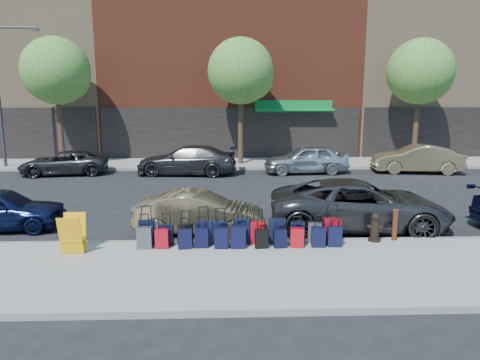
{
  "coord_description": "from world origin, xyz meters",
  "views": [
    {
      "loc": [
        -0.37,
        -15.82,
        4.03
      ],
      "look_at": [
        0.1,
        -1.5,
        1.26
      ],
      "focal_mm": 32.0,
      "sensor_mm": 36.0,
      "label": 1
    }
  ],
  "objects_px": {
    "streetlight": "(1,86)",
    "display_rack": "(73,234)",
    "tree_center": "(243,73)",
    "suitcase_front_5": "(242,231)",
    "car_far_3": "(417,159)",
    "tree_right": "(422,73)",
    "car_near_1": "(199,213)",
    "tree_left": "(59,73)",
    "bollard": "(395,225)",
    "car_near_2": "(359,205)",
    "car_far_2": "(306,159)",
    "car_far_0": "(64,163)",
    "fire_hydrant": "(375,228)",
    "car_far_1": "(187,160)"
  },
  "relations": [
    {
      "from": "car_near_2",
      "to": "car_far_1",
      "type": "relative_size",
      "value": 1.04
    },
    {
      "from": "tree_center",
      "to": "car_far_3",
      "type": "relative_size",
      "value": 1.57
    },
    {
      "from": "suitcase_front_5",
      "to": "car_far_0",
      "type": "height_order",
      "value": "car_far_0"
    },
    {
      "from": "fire_hydrant",
      "to": "bollard",
      "type": "bearing_deg",
      "value": 26.15
    },
    {
      "from": "bollard",
      "to": "car_near_2",
      "type": "relative_size",
      "value": 0.16
    },
    {
      "from": "suitcase_front_5",
      "to": "car_far_1",
      "type": "height_order",
      "value": "car_far_1"
    },
    {
      "from": "tree_left",
      "to": "car_near_2",
      "type": "height_order",
      "value": "tree_left"
    },
    {
      "from": "car_near_2",
      "to": "tree_left",
      "type": "bearing_deg",
      "value": 53.1
    },
    {
      "from": "streetlight",
      "to": "tree_center",
      "type": "bearing_deg",
      "value": 2.98
    },
    {
      "from": "tree_center",
      "to": "tree_right",
      "type": "distance_m",
      "value": 10.5
    },
    {
      "from": "bollard",
      "to": "car_near_1",
      "type": "relative_size",
      "value": 0.22
    },
    {
      "from": "fire_hydrant",
      "to": "car_near_2",
      "type": "bearing_deg",
      "value": 109.08
    },
    {
      "from": "display_rack",
      "to": "car_near_2",
      "type": "relative_size",
      "value": 0.18
    },
    {
      "from": "tree_left",
      "to": "streetlight",
      "type": "relative_size",
      "value": 0.91
    },
    {
      "from": "car_far_2",
      "to": "car_far_3",
      "type": "height_order",
      "value": "car_far_2"
    },
    {
      "from": "car_far_0",
      "to": "car_far_3",
      "type": "relative_size",
      "value": 0.97
    },
    {
      "from": "tree_center",
      "to": "suitcase_front_5",
      "type": "relative_size",
      "value": 6.77
    },
    {
      "from": "streetlight",
      "to": "car_far_0",
      "type": "xyz_separation_m",
      "value": [
        3.83,
        -1.94,
        -4.04
      ]
    },
    {
      "from": "display_rack",
      "to": "car_near_2",
      "type": "bearing_deg",
      "value": 13.79
    },
    {
      "from": "car_near_2",
      "to": "car_far_2",
      "type": "xyz_separation_m",
      "value": [
        0.17,
        9.92,
        0.01
      ]
    },
    {
      "from": "display_rack",
      "to": "car_far_0",
      "type": "xyz_separation_m",
      "value": [
        -4.72,
        12.24,
        -0.02
      ]
    },
    {
      "from": "fire_hydrant",
      "to": "streetlight",
      "type": "bearing_deg",
      "value": 161.63
    },
    {
      "from": "tree_left",
      "to": "bollard",
      "type": "relative_size",
      "value": 8.48
    },
    {
      "from": "car_near_2",
      "to": "car_far_1",
      "type": "xyz_separation_m",
      "value": [
        -6.2,
        9.75,
        0.0
      ]
    },
    {
      "from": "car_far_1",
      "to": "car_far_2",
      "type": "height_order",
      "value": "car_far_2"
    },
    {
      "from": "tree_center",
      "to": "car_near_2",
      "type": "relative_size",
      "value": 1.33
    },
    {
      "from": "tree_left",
      "to": "car_near_1",
      "type": "relative_size",
      "value": 1.91
    },
    {
      "from": "car_near_2",
      "to": "car_far_1",
      "type": "height_order",
      "value": "car_far_1"
    },
    {
      "from": "fire_hydrant",
      "to": "car_far_2",
      "type": "xyz_separation_m",
      "value": [
        0.22,
        11.54,
        0.26
      ]
    },
    {
      "from": "bollard",
      "to": "display_rack",
      "type": "xyz_separation_m",
      "value": [
        -8.52,
        -0.72,
        0.05
      ]
    },
    {
      "from": "streetlight",
      "to": "display_rack",
      "type": "bearing_deg",
      "value": -58.92
    },
    {
      "from": "suitcase_front_5",
      "to": "bollard",
      "type": "bearing_deg",
      "value": 12.17
    },
    {
      "from": "suitcase_front_5",
      "to": "car_near_1",
      "type": "xyz_separation_m",
      "value": [
        -1.23,
        1.36,
        0.14
      ]
    },
    {
      "from": "suitcase_front_5",
      "to": "car_near_1",
      "type": "distance_m",
      "value": 1.84
    },
    {
      "from": "tree_right",
      "to": "car_far_0",
      "type": "xyz_separation_m",
      "value": [
        -20.11,
        -2.64,
        -4.79
      ]
    },
    {
      "from": "suitcase_front_5",
      "to": "car_far_0",
      "type": "distance_m",
      "value": 14.71
    },
    {
      "from": "tree_right",
      "to": "display_rack",
      "type": "bearing_deg",
      "value": -135.97
    },
    {
      "from": "car_far_2",
      "to": "car_far_3",
      "type": "xyz_separation_m",
      "value": [
        6.04,
        -0.08,
        -0.0
      ]
    },
    {
      "from": "streetlight",
      "to": "car_far_3",
      "type": "distance_m",
      "value": 23.17
    },
    {
      "from": "tree_left",
      "to": "suitcase_front_5",
      "type": "distance_m",
      "value": 18.05
    },
    {
      "from": "streetlight",
      "to": "car_far_1",
      "type": "bearing_deg",
      "value": -11.68
    },
    {
      "from": "fire_hydrant",
      "to": "tree_right",
      "type": "bearing_deg",
      "value": 83.31
    },
    {
      "from": "streetlight",
      "to": "car_far_0",
      "type": "height_order",
      "value": "streetlight"
    },
    {
      "from": "car_near_2",
      "to": "car_far_1",
      "type": "bearing_deg",
      "value": 38.33
    },
    {
      "from": "bollard",
      "to": "car_far_1",
      "type": "xyz_separation_m",
      "value": [
        -6.72,
        11.32,
        0.17
      ]
    },
    {
      "from": "car_near_2",
      "to": "suitcase_front_5",
      "type": "bearing_deg",
      "value": 120.17
    },
    {
      "from": "tree_right",
      "to": "fire_hydrant",
      "type": "distance_m",
      "value": 16.78
    },
    {
      "from": "car_far_0",
      "to": "car_far_2",
      "type": "xyz_separation_m",
      "value": [
        12.89,
        -0.03,
        0.14
      ]
    },
    {
      "from": "fire_hydrant",
      "to": "car_near_1",
      "type": "bearing_deg",
      "value": -174.08
    },
    {
      "from": "car_far_3",
      "to": "fire_hydrant",
      "type": "bearing_deg",
      "value": -21.18
    }
  ]
}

